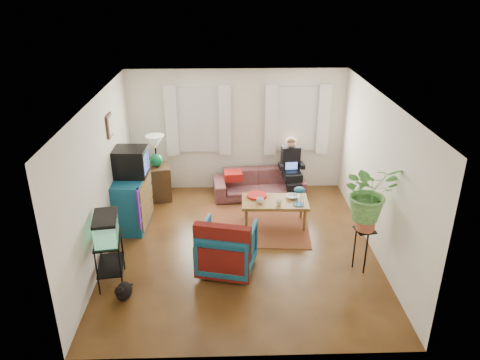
{
  "coord_description": "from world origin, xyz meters",
  "views": [
    {
      "loc": [
        -0.23,
        -6.9,
        4.36
      ],
      "look_at": [
        0.0,
        0.4,
        1.1
      ],
      "focal_mm": 35.0,
      "sensor_mm": 36.0,
      "label": 1
    }
  ],
  "objects_px": {
    "sofa": "(259,179)",
    "armchair": "(227,246)",
    "plant_stand": "(362,249)",
    "side_table": "(158,183)",
    "aquarium_stand": "(110,261)",
    "dresser": "(132,201)",
    "coffee_table": "(274,213)"
  },
  "relations": [
    {
      "from": "sofa",
      "to": "armchair",
      "type": "xyz_separation_m",
      "value": [
        -0.68,
        -2.68,
        0.06
      ]
    },
    {
      "from": "side_table",
      "to": "plant_stand",
      "type": "height_order",
      "value": "side_table"
    },
    {
      "from": "side_table",
      "to": "aquarium_stand",
      "type": "relative_size",
      "value": 0.98
    },
    {
      "from": "plant_stand",
      "to": "dresser",
      "type": "bearing_deg",
      "value": 157.88
    },
    {
      "from": "sofa",
      "to": "dresser",
      "type": "height_order",
      "value": "dresser"
    },
    {
      "from": "dresser",
      "to": "sofa",
      "type": "bearing_deg",
      "value": 28.32
    },
    {
      "from": "sofa",
      "to": "coffee_table",
      "type": "relative_size",
      "value": 1.56
    },
    {
      "from": "dresser",
      "to": "armchair",
      "type": "relative_size",
      "value": 1.25
    },
    {
      "from": "side_table",
      "to": "armchair",
      "type": "relative_size",
      "value": 0.86
    },
    {
      "from": "dresser",
      "to": "coffee_table",
      "type": "relative_size",
      "value": 0.88
    },
    {
      "from": "armchair",
      "to": "aquarium_stand",
      "type": "bearing_deg",
      "value": 22.57
    },
    {
      "from": "coffee_table",
      "to": "plant_stand",
      "type": "height_order",
      "value": "plant_stand"
    },
    {
      "from": "sofa",
      "to": "side_table",
      "type": "xyz_separation_m",
      "value": [
        -2.1,
        -0.08,
        -0.0
      ]
    },
    {
      "from": "dresser",
      "to": "coffee_table",
      "type": "bearing_deg",
      "value": 0.62
    },
    {
      "from": "sofa",
      "to": "coffee_table",
      "type": "bearing_deg",
      "value": -86.17
    },
    {
      "from": "dresser",
      "to": "plant_stand",
      "type": "xyz_separation_m",
      "value": [
        3.89,
        -1.58,
        -0.12
      ]
    },
    {
      "from": "dresser",
      "to": "armchair",
      "type": "distance_m",
      "value": 2.32
    },
    {
      "from": "sofa",
      "to": "plant_stand",
      "type": "distance_m",
      "value": 3.1
    },
    {
      "from": "sofa",
      "to": "plant_stand",
      "type": "height_order",
      "value": "sofa"
    },
    {
      "from": "aquarium_stand",
      "to": "armchair",
      "type": "bearing_deg",
      "value": -0.0
    },
    {
      "from": "dresser",
      "to": "plant_stand",
      "type": "height_order",
      "value": "dresser"
    },
    {
      "from": "dresser",
      "to": "armchair",
      "type": "xyz_separation_m",
      "value": [
        1.76,
        -1.52,
        -0.05
      ]
    },
    {
      "from": "armchair",
      "to": "coffee_table",
      "type": "distance_m",
      "value": 1.68
    },
    {
      "from": "aquarium_stand",
      "to": "dresser",
      "type": "bearing_deg",
      "value": 80.73
    },
    {
      "from": "side_table",
      "to": "aquarium_stand",
      "type": "distance_m",
      "value": 2.89
    },
    {
      "from": "sofa",
      "to": "side_table",
      "type": "relative_size",
      "value": 2.59
    },
    {
      "from": "sofa",
      "to": "plant_stand",
      "type": "bearing_deg",
      "value": -67.62
    },
    {
      "from": "dresser",
      "to": "plant_stand",
      "type": "distance_m",
      "value": 4.2
    },
    {
      "from": "dresser",
      "to": "aquarium_stand",
      "type": "distance_m",
      "value": 1.8
    },
    {
      "from": "side_table",
      "to": "plant_stand",
      "type": "xyz_separation_m",
      "value": [
        3.55,
        -2.65,
        -0.0
      ]
    },
    {
      "from": "side_table",
      "to": "dresser",
      "type": "height_order",
      "value": "dresser"
    },
    {
      "from": "armchair",
      "to": "plant_stand",
      "type": "xyz_separation_m",
      "value": [
        2.13,
        -0.06,
        -0.07
      ]
    }
  ]
}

